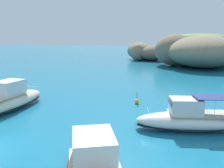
{
  "coord_description": "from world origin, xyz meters",
  "views": [
    {
      "loc": [
        14.41,
        -10.38,
        7.64
      ],
      "look_at": [
        1.31,
        19.12,
        1.35
      ],
      "focal_mm": 38.18,
      "sensor_mm": 36.0,
      "label": 1
    }
  ],
  "objects_px": {
    "islet_large": "(198,50)",
    "islet_small": "(145,53)",
    "motorboat_cream": "(7,101)",
    "motorboat_white": "(190,119)",
    "channel_buoy": "(137,101)"
  },
  "relations": [
    {
      "from": "islet_large",
      "to": "islet_small",
      "type": "relative_size",
      "value": 1.88
    },
    {
      "from": "islet_small",
      "to": "motorboat_cream",
      "type": "height_order",
      "value": "islet_small"
    },
    {
      "from": "islet_large",
      "to": "motorboat_cream",
      "type": "xyz_separation_m",
      "value": [
        -14.74,
        -54.55,
        -3.13
      ]
    },
    {
      "from": "islet_large",
      "to": "islet_small",
      "type": "xyz_separation_m",
      "value": [
        -17.76,
        8.48,
        -1.61
      ]
    },
    {
      "from": "islet_large",
      "to": "islet_small",
      "type": "bearing_deg",
      "value": 154.47
    },
    {
      "from": "islet_small",
      "to": "motorboat_white",
      "type": "distance_m",
      "value": 64.52
    },
    {
      "from": "islet_small",
      "to": "motorboat_cream",
      "type": "relative_size",
      "value": 1.76
    },
    {
      "from": "motorboat_cream",
      "to": "channel_buoy",
      "type": "height_order",
      "value": "motorboat_cream"
    },
    {
      "from": "islet_small",
      "to": "motorboat_white",
      "type": "relative_size",
      "value": 2.0
    },
    {
      "from": "islet_large",
      "to": "motorboat_cream",
      "type": "distance_m",
      "value": 56.59
    },
    {
      "from": "islet_small",
      "to": "motorboat_cream",
      "type": "distance_m",
      "value": 63.12
    },
    {
      "from": "motorboat_cream",
      "to": "channel_buoy",
      "type": "bearing_deg",
      "value": 34.51
    },
    {
      "from": "motorboat_cream",
      "to": "channel_buoy",
      "type": "distance_m",
      "value": 14.4
    },
    {
      "from": "motorboat_white",
      "to": "islet_large",
      "type": "bearing_deg",
      "value": 94.02
    },
    {
      "from": "motorboat_white",
      "to": "motorboat_cream",
      "type": "bearing_deg",
      "value": -173.19
    }
  ]
}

